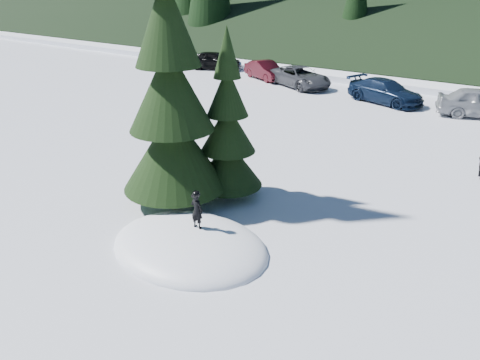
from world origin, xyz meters
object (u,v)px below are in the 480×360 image
Objects in this scene: child_skier at (197,211)px; car_2 at (300,77)px; car_0 at (214,60)px; car_1 at (266,70)px; spruce_tall at (171,100)px; spruce_short at (228,134)px; car_3 at (385,91)px.

child_skier is 0.21× the size of car_2.
car_0 reaches higher than car_1.
spruce_short is at bearing 54.46° from spruce_tall.
car_0 is (-16.60, 20.73, -0.26)m from child_skier.
spruce_short is at bearing -125.30° from car_1.
car_0 is at bearing 130.77° from spruce_short.
car_0 is 5.51m from car_1.
child_skier is 0.25× the size of car_1.
car_0 is 1.08× the size of car_1.
spruce_tall is 2.22× the size of car_1.
car_0 is (-14.38, 19.24, -2.61)m from spruce_tall.
car_1 is (5.44, -0.86, -0.07)m from car_0.
spruce_tall is at bearing -125.54° from spruce_short.
car_2 is at bearing -69.36° from child_skier.
car_3 is (6.13, -0.92, 0.00)m from car_2.
child_skier is 0.24× the size of car_0.
car_0 is 15.05m from car_3.
child_skier is (2.22, -1.48, -2.34)m from spruce_tall.
child_skier reaches higher than car_2.
spruce_tall reaches higher than car_0.
spruce_tall reaches higher than child_skier.
child_skier is at bearing -67.12° from spruce_short.
spruce_tall is 8.70× the size of child_skier.
car_0 reaches higher than car_2.
spruce_tall is 1.81× the size of car_2.
car_2 is at bearing -121.39° from car_0.
child_skier is at bearing -158.12° from car_3.
car_0 is (-15.38, 17.84, -1.39)m from spruce_short.
car_3 is at bearing -74.29° from car_2.
car_2 is (-6.68, 16.21, -1.44)m from spruce_short.
spruce_short is 1.38× the size of car_1.
car_2 reaches higher than car_1.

